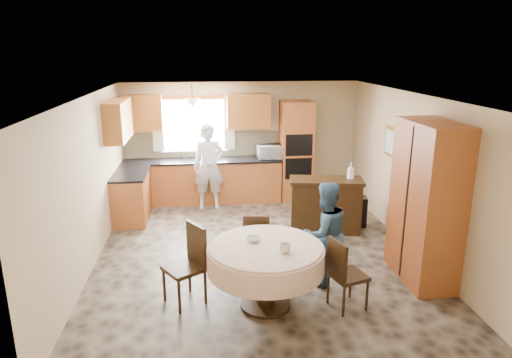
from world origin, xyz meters
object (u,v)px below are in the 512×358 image
at_px(person_dining, 324,234).
at_px(chair_left, 189,260).
at_px(oven_tower, 296,151).
at_px(cupboard, 427,203).
at_px(chair_back, 257,240).
at_px(person_sink, 209,167).
at_px(sideboard, 325,207).
at_px(chair_right, 343,271).
at_px(dining_table, 266,259).

bearing_deg(person_dining, chair_left, -8.93).
xyz_separation_m(oven_tower, cupboard, (1.07, -3.75, 0.06)).
relative_size(chair_back, person_sink, 0.53).
relative_size(oven_tower, chair_left, 2.07).
bearing_deg(chair_left, sideboard, 98.98).
distance_m(chair_left, chair_right, 1.94).
bearing_deg(chair_back, dining_table, 99.15).
bearing_deg(chair_left, dining_table, 42.28).
height_order(cupboard, chair_right, cupboard).
xyz_separation_m(chair_back, chair_right, (0.96, -1.09, 0.01)).
bearing_deg(person_dining, cupboard, 162.88).
xyz_separation_m(chair_right, person_sink, (-1.59, 4.03, 0.35)).
distance_m(oven_tower, dining_table, 4.45).
height_order(cupboard, person_dining, cupboard).
relative_size(chair_left, chair_right, 1.10).
height_order(chair_left, chair_back, chair_left).
relative_size(oven_tower, person_sink, 1.23).
bearing_deg(sideboard, person_dining, -96.12).
xyz_separation_m(chair_right, person_dining, (-0.07, 0.67, 0.22)).
relative_size(dining_table, chair_right, 1.56).
xyz_separation_m(chair_left, person_dining, (1.83, 0.26, 0.17)).
xyz_separation_m(sideboard, person_sink, (-2.03, 1.51, 0.41)).
height_order(sideboard, dining_table, sideboard).
bearing_deg(cupboard, oven_tower, 105.92).
distance_m(dining_table, chair_right, 0.97).
relative_size(chair_back, chair_right, 0.98).
height_order(chair_left, person_dining, person_dining).
xyz_separation_m(chair_left, chair_back, (0.94, 0.68, -0.06)).
height_order(sideboard, chair_back, chair_back).
relative_size(oven_tower, person_dining, 1.45).
bearing_deg(dining_table, person_sink, 99.39).
distance_m(chair_right, person_dining, 0.71).
height_order(oven_tower, chair_right, oven_tower).
bearing_deg(chair_left, chair_right, 44.77).
relative_size(cupboard, chair_left, 2.19).
relative_size(chair_back, person_dining, 0.62).
distance_m(person_sink, person_dining, 3.69).
xyz_separation_m(oven_tower, chair_back, (-1.23, -3.32, -0.56)).
relative_size(chair_left, person_sink, 0.59).
bearing_deg(person_sink, oven_tower, 10.69).
relative_size(oven_tower, cupboard, 0.94).
xyz_separation_m(oven_tower, sideboard, (0.17, -1.90, -0.61)).
bearing_deg(chair_right, dining_table, 62.43).
bearing_deg(chair_right, person_sink, 3.69).
bearing_deg(chair_back, oven_tower, -101.55).
bearing_deg(chair_left, chair_back, 92.86).
bearing_deg(person_dining, person_sink, -82.61).
relative_size(dining_table, chair_back, 1.60).
bearing_deg(oven_tower, cupboard, -74.08).
xyz_separation_m(dining_table, person_sink, (-0.64, 3.86, 0.22)).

